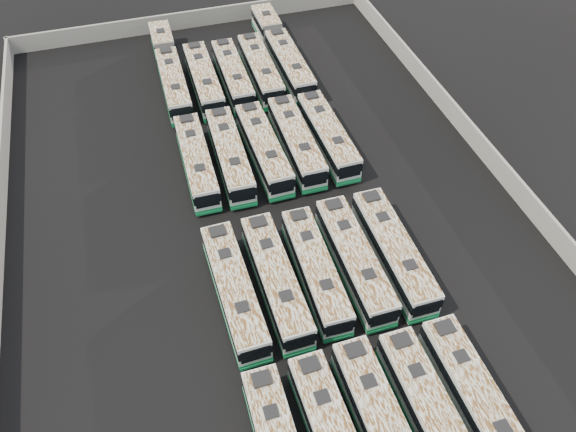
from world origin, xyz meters
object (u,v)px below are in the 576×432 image
object	(u,v)px
bus_midfront_left	(276,280)
bus_midfront_center	(316,270)
bus_midback_far_left	(197,161)
bus_back_far_left	(170,70)
bus_midfront_far_left	(234,290)
bus_back_far_right	(282,51)
bus_midback_center	(264,149)
bus_front_right	(431,415)
bus_midback_right	(296,142)
bus_midfront_right	(354,260)
bus_back_center	(233,75)
bus_back_right	(261,70)
bus_back_left	(204,80)
bus_front_center	(382,428)
bus_midfront_far_right	(393,251)
bus_midback_left	(230,155)
bus_midback_far_right	(328,136)
bus_front_far_right	(476,400)

from	to	relation	value
bus_midfront_left	bus_midfront_center	distance (m)	3.23
bus_midback_far_left	bus_back_far_left	distance (m)	16.11
bus_midfront_far_left	bus_back_far_right	xyz separation A→B (m)	(13.13, 31.47, 0.01)
bus_midback_center	bus_front_right	bearing A→B (deg)	-84.48
bus_midback_center	bus_midback_right	world-z (taller)	bus_midback_right
bus_back_far_left	bus_midfront_far_left	bearing A→B (deg)	-89.19
bus_midfront_right	bus_back_far_left	size ratio (longest dim) A/B	0.66
bus_back_center	bus_back_right	bearing A→B (deg)	1.68
bus_midback_right	bus_back_far_left	bearing A→B (deg)	121.51
bus_midfront_far_left	bus_midfront_left	distance (m)	3.28
bus_midfront_right	bus_back_center	size ratio (longest dim) A/B	1.03
bus_back_left	bus_back_far_right	world-z (taller)	bus_back_far_right
bus_front_center	bus_midfront_far_left	xyz separation A→B (m)	(-6.47, 12.94, 0.01)
bus_midfront_far_right	bus_midback_left	size ratio (longest dim) A/B	1.01
bus_midback_far_left	bus_back_left	distance (m)	13.33
bus_front_right	bus_back_far_left	xyz separation A→B (m)	(-9.70, 44.54, -0.00)
bus_front_right	bus_midback_far_right	world-z (taller)	bus_midback_far_right
bus_midfront_left	bus_midfront_right	distance (m)	6.47
bus_midback_right	bus_front_right	bearing A→B (deg)	-89.57
bus_back_far_left	bus_back_center	distance (m)	7.24
bus_midfront_far_left	bus_back_far_right	distance (m)	34.10
bus_midback_left	bus_midfront_left	bearing A→B (deg)	-88.28
bus_midback_left	bus_front_right	bearing A→B (deg)	-75.56
bus_back_right	bus_midback_far_left	bearing A→B (deg)	-126.11
bus_front_center	bus_back_left	bearing A→B (deg)	93.71
bus_midfront_left	bus_midback_left	distance (m)	15.24
bus_midfront_center	bus_midback_center	distance (m)	15.13
bus_midfront_center	bus_midback_far_right	world-z (taller)	bus_midback_far_right
bus_midfront_far_left	bus_midback_left	distance (m)	15.57
bus_midback_far_left	bus_midfront_far_left	bearing A→B (deg)	-89.14
bus_midback_far_left	bus_midback_center	distance (m)	6.47
bus_front_center	bus_midfront_right	size ratio (longest dim) A/B	1.00
bus_midback_far_left	bus_midfront_center	bearing A→B (deg)	-66.06
bus_midback_right	bus_back_right	xyz separation A→B (m)	(-0.02, 13.05, -0.00)
bus_midfront_left	bus_front_center	bearing A→B (deg)	-76.69
bus_midfront_left	bus_midfront_right	size ratio (longest dim) A/B	1.00
bus_front_far_right	bus_back_right	world-z (taller)	bus_back_right
bus_midback_center	bus_midfront_center	bearing A→B (deg)	-91.01
bus_midback_left	bus_back_far_right	bearing A→B (deg)	59.94
bus_front_center	bus_midback_left	xyz separation A→B (m)	(-3.27, 28.18, 0.01)
bus_back_far_left	bus_front_far_right	bearing A→B (deg)	-72.84
bus_midfront_left	bus_midback_right	bearing A→B (deg)	66.47
bus_midfront_far_left	bus_midback_center	world-z (taller)	bus_midfront_far_left
bus_midfront_far_left	bus_midfront_left	size ratio (longest dim) A/B	1.00
bus_midfront_right	bus_back_center	bearing A→B (deg)	96.43
bus_midback_far_left	bus_midback_center	size ratio (longest dim) A/B	0.98
bus_back_far_left	bus_back_right	bearing A→B (deg)	-16.91
bus_back_far_left	bus_midback_far_left	bearing A→B (deg)	-89.21
bus_front_right	bus_midback_far_left	distance (m)	30.04
bus_front_center	bus_midfront_far_right	distance (m)	14.47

